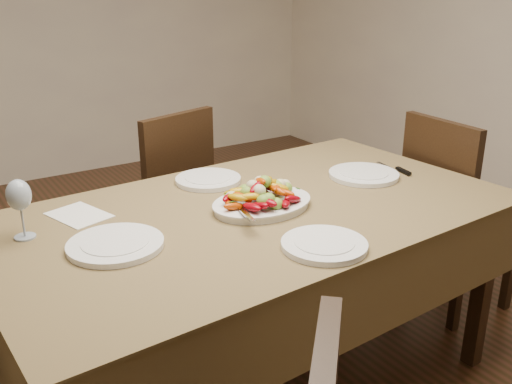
{
  "coord_description": "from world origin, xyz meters",
  "views": [
    {
      "loc": [
        -0.95,
        -1.64,
        1.52
      ],
      "look_at": [
        0.07,
        -0.07,
        0.82
      ],
      "focal_mm": 40.0,
      "sensor_mm": 36.0,
      "label": 1
    }
  ],
  "objects": [
    {
      "name": "floor",
      "position": [
        0.0,
        0.0,
        0.0
      ],
      "size": [
        6.0,
        6.0,
        0.0
      ],
      "primitive_type": "plane",
      "color": "#3B2212",
      "rests_on": "ground"
    },
    {
      "name": "dining_table",
      "position": [
        0.07,
        -0.07,
        0.38
      ],
      "size": [
        1.89,
        1.13,
        0.76
      ],
      "primitive_type": "cube",
      "rotation": [
        0.0,
        0.0,
        0.05
      ],
      "color": "brown",
      "rests_on": "ground"
    },
    {
      "name": "chair_far",
      "position": [
        0.08,
        0.87,
        0.47
      ],
      "size": [
        0.52,
        0.52,
        0.95
      ],
      "primitive_type": null,
      "rotation": [
        0.0,
        0.0,
        3.43
      ],
      "color": "black",
      "rests_on": "ground"
    },
    {
      "name": "chair_right",
      "position": [
        1.24,
        -0.08,
        0.47
      ],
      "size": [
        0.44,
        0.44,
        0.95
      ],
      "primitive_type": null,
      "rotation": [
        0.0,
        0.0,
        1.51
      ],
      "color": "black",
      "rests_on": "ground"
    },
    {
      "name": "serving_platter",
      "position": [
        0.09,
        -0.08,
        0.77
      ],
      "size": [
        0.38,
        0.29,
        0.02
      ],
      "primitive_type": "ellipsoid",
      "rotation": [
        0.0,
        0.0,
        0.05
      ],
      "color": "white",
      "rests_on": "dining_table"
    },
    {
      "name": "roasted_vegetables",
      "position": [
        0.09,
        -0.08,
        0.83
      ],
      "size": [
        0.31,
        0.22,
        0.09
      ],
      "primitive_type": null,
      "rotation": [
        0.0,
        0.0,
        0.05
      ],
      "color": "#75020A",
      "rests_on": "serving_platter"
    },
    {
      "name": "serving_spoon",
      "position": [
        0.03,
        -0.12,
        0.81
      ],
      "size": [
        0.29,
        0.14,
        0.03
      ],
      "primitive_type": null,
      "rotation": [
        0.0,
        0.0,
        -0.29
      ],
      "color": "#9EA0A8",
      "rests_on": "serving_platter"
    },
    {
      "name": "plate_left",
      "position": [
        -0.46,
        -0.1,
        0.77
      ],
      "size": [
        0.29,
        0.29,
        0.02
      ],
      "primitive_type": "cylinder",
      "color": "white",
      "rests_on": "dining_table"
    },
    {
      "name": "plate_right",
      "position": [
        0.63,
        -0.02,
        0.77
      ],
      "size": [
        0.29,
        0.29,
        0.02
      ],
      "primitive_type": "cylinder",
      "color": "white",
      "rests_on": "dining_table"
    },
    {
      "name": "plate_far",
      "position": [
        0.07,
        0.27,
        0.77
      ],
      "size": [
        0.26,
        0.26,
        0.02
      ],
      "primitive_type": "cylinder",
      "color": "white",
      "rests_on": "dining_table"
    },
    {
      "name": "plate_near",
      "position": [
        0.07,
        -0.45,
        0.77
      ],
      "size": [
        0.26,
        0.26,
        0.02
      ],
      "primitive_type": "cylinder",
      "color": "white",
      "rests_on": "dining_table"
    },
    {
      "name": "wine_glass",
      "position": [
        -0.67,
        0.12,
        0.86
      ],
      "size": [
        0.08,
        0.08,
        0.2
      ],
      "primitive_type": null,
      "color": "#8C99A5",
      "rests_on": "dining_table"
    },
    {
      "name": "menu_card",
      "position": [
        -0.47,
        0.21,
        0.76
      ],
      "size": [
        0.2,
        0.24,
        0.0
      ],
      "primitive_type": "cube",
      "rotation": [
        0.0,
        0.0,
        0.29
      ],
      "color": "silver",
      "rests_on": "dining_table"
    },
    {
      "name": "table_knife",
      "position": [
        0.8,
        -0.04,
        0.76
      ],
      "size": [
        0.05,
        0.2,
        0.01
      ],
      "primitive_type": null,
      "rotation": [
        0.0,
        0.0,
        -0.18
      ],
      "color": "#9EA0A8",
      "rests_on": "dining_table"
    }
  ]
}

